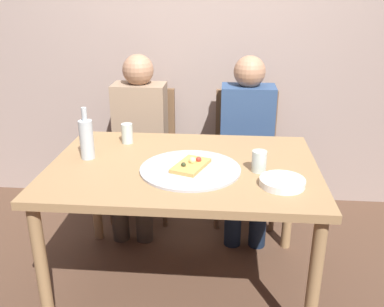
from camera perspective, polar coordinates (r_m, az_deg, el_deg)
name	(u,v)px	position (r m, az deg, el deg)	size (l,w,h in m)	color
ground_plane	(184,282)	(2.53, -1.06, -16.97)	(8.00, 8.00, 0.00)	#513828
back_wall	(199,29)	(3.14, 0.99, 16.47)	(6.00, 0.10, 2.60)	gray
dining_table	(183,178)	(2.19, -1.18, -3.35)	(1.36, 0.95, 0.74)	#99754C
pizza_tray	(190,169)	(2.08, -0.23, -2.14)	(0.50, 0.50, 0.01)	#ADADB2
pizza_slice_last	(191,165)	(2.08, -0.13, -1.55)	(0.20, 0.25, 0.05)	tan
wine_bottle	(87,139)	(2.26, -14.10, 1.98)	(0.07, 0.07, 0.28)	#B2BCC1
tumbler_near	(127,133)	(2.46, -8.78, 2.71)	(0.07, 0.07, 0.12)	#B7C6BC
tumbler_far	(259,161)	(2.07, 9.09, -1.05)	(0.07, 0.07, 0.11)	#B7C6BC
plate_stack	(282,182)	(1.96, 12.14, -3.83)	(0.21, 0.21, 0.03)	white
chair_left	(143,144)	(3.10, -6.62, 1.29)	(0.44, 0.44, 0.90)	brown
chair_right	(245,147)	(3.04, 7.25, 0.88)	(0.44, 0.44, 0.90)	brown
guest_in_sweater	(138,134)	(2.91, -7.30, 2.63)	(0.36, 0.56, 1.17)	#937A60
guest_in_beanie	(247,137)	(2.85, 7.47, 2.22)	(0.36, 0.56, 1.17)	navy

